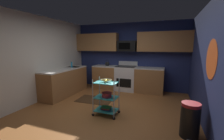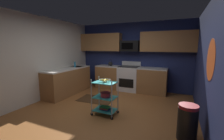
{
  "view_description": "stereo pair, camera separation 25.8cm",
  "coord_description": "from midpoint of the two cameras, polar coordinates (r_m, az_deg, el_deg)",
  "views": [
    {
      "loc": [
        1.46,
        -3.42,
        1.68
      ],
      "look_at": [
        0.04,
        0.35,
        1.05
      ],
      "focal_mm": 24.03,
      "sensor_mm": 36.0,
      "label": 1
    },
    {
      "loc": [
        1.69,
        -3.32,
        1.68
      ],
      "look_at": [
        0.04,
        0.35,
        1.05
      ],
      "focal_mm": 24.03,
      "sensor_mm": 36.0,
      "label": 2
    }
  ],
  "objects": [
    {
      "name": "floor_rug",
      "position": [
        4.91,
        -4.56,
        -11.08
      ],
      "size": [
        1.14,
        0.76,
        0.01
      ],
      "primitive_type": "cube",
      "rotation": [
        0.0,
        0.0,
        0.05
      ],
      "color": "#472D19",
      "rests_on": "ground"
    },
    {
      "name": "floor",
      "position": [
        4.09,
        -0.76,
        -15.65
      ],
      "size": [
        4.4,
        4.8,
        0.04
      ],
      "primitive_type": "cube",
      "color": "#995B2D",
      "rests_on": "ground"
    },
    {
      "name": "trash_can",
      "position": [
        3.22,
        28.9,
        -17.11
      ],
      "size": [
        0.34,
        0.42,
        0.66
      ],
      "color": "black",
      "rests_on": "ground"
    },
    {
      "name": "rolling_cart",
      "position": [
        3.74,
        -0.71,
        -10.25
      ],
      "size": [
        0.61,
        0.4,
        0.91
      ],
      "color": "silver",
      "rests_on": "ground"
    },
    {
      "name": "fruit_bowl",
      "position": [
        3.63,
        -0.72,
        -3.93
      ],
      "size": [
        0.27,
        0.27,
        0.07
      ],
      "color": "silver",
      "rests_on": "rolling_cart"
    },
    {
      "name": "mixing_bowl_large",
      "position": [
        3.72,
        -0.49,
        -9.32
      ],
      "size": [
        0.25,
        0.25,
        0.11
      ],
      "color": "maroon",
      "rests_on": "rolling_cart"
    },
    {
      "name": "dish_soap_bottle",
      "position": [
        5.75,
        -12.7,
        2.09
      ],
      "size": [
        0.06,
        0.06,
        0.2
      ],
      "primitive_type": "cylinder",
      "color": "#2D8CBF",
      "rests_on": "counter_run"
    },
    {
      "name": "book_stack",
      "position": [
        3.85,
        -0.7,
        -14.25
      ],
      "size": [
        0.25,
        0.2,
        0.08
      ],
      "color": "#1E4C8C",
      "rests_on": "rolling_cart"
    },
    {
      "name": "wall_right",
      "position": [
        3.46,
        34.97,
        0.95
      ],
      "size": [
        0.06,
        4.8,
        2.6
      ],
      "primitive_type": "cube",
      "color": "navy",
      "rests_on": "ground"
    },
    {
      "name": "wall_back",
      "position": [
        6.03,
        9.05,
        5.18
      ],
      "size": [
        4.52,
        0.06,
        2.6
      ],
      "primitive_type": "cube",
      "color": "navy",
      "rests_on": "ground"
    },
    {
      "name": "wall_left",
      "position": [
        5.1,
        -24.21,
        3.84
      ],
      "size": [
        0.06,
        4.8,
        2.6
      ],
      "primitive_type": "cube",
      "color": "silver",
      "rests_on": "ground"
    },
    {
      "name": "oven_range",
      "position": [
        5.83,
        7.68,
        -3.07
      ],
      "size": [
        0.76,
        0.65,
        1.1
      ],
      "color": "white",
      "rests_on": "ground"
    },
    {
      "name": "microwave",
      "position": [
        5.81,
        8.23,
        9.01
      ],
      "size": [
        0.7,
        0.39,
        0.4
      ],
      "color": "black"
    },
    {
      "name": "counter_run",
      "position": [
        5.61,
        -1.49,
        -3.61
      ],
      "size": [
        3.56,
        2.55,
        0.92
      ],
      "color": "#9E6B3D",
      "rests_on": "ground"
    },
    {
      "name": "kettle",
      "position": [
        6.01,
        0.61,
        2.37
      ],
      "size": [
        0.21,
        0.18,
        0.26
      ],
      "color": "black",
      "rests_on": "counter_run"
    },
    {
      "name": "wall_flower_decal",
      "position": [
        3.23,
        35.34,
        3.14
      ],
      "size": [
        0.0,
        0.74,
        0.74
      ],
      "primitive_type": "cylinder",
      "rotation": [
        0.0,
        1.57,
        0.0
      ],
      "color": "#E5591E"
    },
    {
      "name": "upper_cabinets",
      "position": [
        5.83,
        8.75,
        10.47
      ],
      "size": [
        4.4,
        0.33,
        0.7
      ],
      "color": "#9E6B3D"
    }
  ]
}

